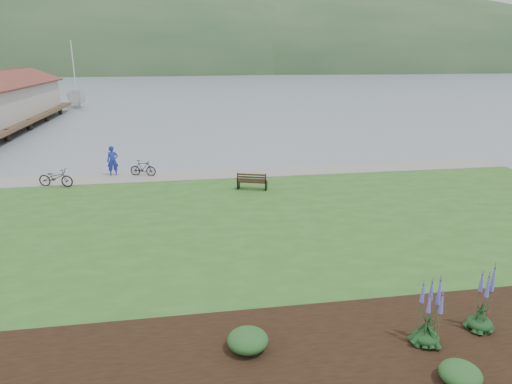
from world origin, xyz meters
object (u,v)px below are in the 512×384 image
person (112,158)px  bicycle_a (56,178)px  park_bench (252,181)px  sailboat (78,108)px

person → bicycle_a: bearing=-157.4°
park_bench → bicycle_a: bearing=-173.5°
park_bench → person: (-7.21, 3.98, 0.54)m
park_bench → sailboat: sailboat is taller
sailboat → bicycle_a: bearing=-99.8°
person → sailboat: sailboat is taller
bicycle_a → person: bearing=-39.9°
park_bench → sailboat: 46.79m
bicycle_a → park_bench: bearing=-86.8°
bicycle_a → sailboat: size_ratio=0.07×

